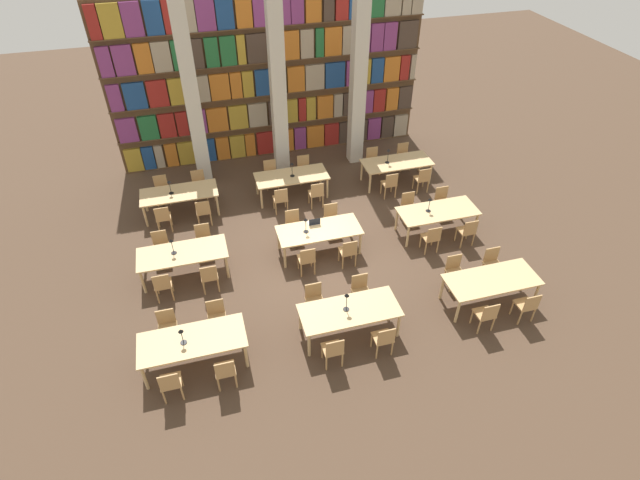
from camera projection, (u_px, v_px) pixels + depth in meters
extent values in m
plane|color=#4C3828|center=(317.00, 253.00, 13.88)|extent=(40.00, 40.00, 0.00)
cube|color=brown|center=(270.00, 78.00, 16.55)|extent=(10.49, 0.06, 5.50)
cube|color=brown|center=(275.00, 151.00, 18.28)|extent=(10.49, 0.35, 0.03)
cube|color=#B7932D|center=(134.00, 159.00, 16.98)|extent=(0.54, 0.20, 0.83)
cube|color=navy|center=(149.00, 157.00, 17.08)|extent=(0.38, 0.20, 0.83)
cube|color=tan|center=(160.00, 156.00, 17.15)|extent=(0.27, 0.20, 0.83)
cube|color=orange|center=(172.00, 154.00, 17.24)|extent=(0.39, 0.20, 0.83)
cube|color=#B7932D|center=(187.00, 152.00, 17.35)|extent=(0.58, 0.20, 0.83)
cube|color=navy|center=(206.00, 150.00, 17.48)|extent=(0.65, 0.20, 0.83)
cube|color=orange|center=(223.00, 148.00, 17.60)|extent=(0.44, 0.20, 0.83)
cube|color=#B7932D|center=(237.00, 146.00, 17.71)|extent=(0.50, 0.20, 0.83)
cube|color=orange|center=(250.00, 144.00, 17.80)|extent=(0.34, 0.20, 0.83)
cube|color=maroon|center=(267.00, 142.00, 17.93)|extent=(0.70, 0.20, 0.83)
cube|color=orange|center=(286.00, 140.00, 18.07)|extent=(0.54, 0.20, 0.83)
cube|color=#84387A|center=(300.00, 138.00, 18.18)|extent=(0.41, 0.20, 0.83)
cube|color=orange|center=(315.00, 136.00, 18.30)|extent=(0.63, 0.20, 0.83)
cube|color=maroon|center=(331.00, 134.00, 18.43)|extent=(0.54, 0.20, 0.83)
cube|color=#47382D|center=(345.00, 132.00, 18.54)|extent=(0.46, 0.20, 0.83)
cube|color=#47382D|center=(359.00, 130.00, 18.65)|extent=(0.58, 0.20, 0.83)
cube|color=#84387A|center=(374.00, 128.00, 18.77)|extent=(0.50, 0.20, 0.83)
cube|color=#47382D|center=(387.00, 126.00, 18.88)|extent=(0.46, 0.20, 0.83)
cube|color=tan|center=(400.00, 125.00, 18.99)|extent=(0.51, 0.20, 0.83)
cube|color=brown|center=(273.00, 124.00, 17.59)|extent=(10.49, 0.35, 0.03)
cube|color=#84387A|center=(127.00, 130.00, 16.29)|extent=(0.61, 0.20, 0.83)
cube|color=#236B38|center=(149.00, 127.00, 16.43)|extent=(0.58, 0.20, 0.83)
cube|color=maroon|center=(167.00, 125.00, 16.55)|extent=(0.52, 0.20, 0.83)
cube|color=maroon|center=(182.00, 123.00, 16.65)|extent=(0.36, 0.20, 0.83)
cube|color=#84387A|center=(198.00, 121.00, 16.76)|extent=(0.55, 0.20, 0.83)
cube|color=orange|center=(217.00, 119.00, 16.90)|extent=(0.67, 0.20, 0.83)
cube|color=#B7932D|center=(238.00, 117.00, 17.04)|extent=(0.62, 0.20, 0.83)
cube|color=tan|center=(258.00, 114.00, 17.18)|extent=(0.63, 0.20, 0.83)
cube|color=#47382D|center=(274.00, 112.00, 17.30)|extent=(0.41, 0.20, 0.83)
cube|color=#B7932D|center=(289.00, 111.00, 17.41)|extent=(0.55, 0.20, 0.83)
cube|color=maroon|center=(302.00, 109.00, 17.51)|extent=(0.26, 0.20, 0.83)
cube|color=#B7932D|center=(311.00, 108.00, 17.57)|extent=(0.32, 0.20, 0.83)
cube|color=orange|center=(325.00, 106.00, 17.68)|extent=(0.57, 0.20, 0.83)
cube|color=tan|center=(338.00, 105.00, 17.78)|extent=(0.32, 0.20, 0.83)
cube|color=#47382D|center=(348.00, 104.00, 17.86)|extent=(0.39, 0.20, 0.83)
cube|color=#84387A|center=(363.00, 102.00, 17.98)|extent=(0.69, 0.20, 0.83)
cube|color=maroon|center=(379.00, 100.00, 18.10)|extent=(0.43, 0.20, 0.83)
cube|color=orange|center=(392.00, 98.00, 18.21)|extent=(0.45, 0.20, 0.83)
cube|color=#47382D|center=(405.00, 97.00, 18.31)|extent=(0.51, 0.20, 0.83)
cube|color=brown|center=(271.00, 94.00, 16.89)|extent=(10.49, 0.35, 0.03)
cube|color=#84387A|center=(115.00, 98.00, 15.56)|extent=(0.40, 0.20, 0.86)
cube|color=navy|center=(135.00, 95.00, 15.69)|extent=(0.66, 0.20, 0.86)
cube|color=maroon|center=(158.00, 93.00, 15.83)|extent=(0.61, 0.20, 0.86)
cube|color=#B7932D|center=(178.00, 91.00, 15.96)|extent=(0.57, 0.20, 0.86)
cube|color=tan|center=(199.00, 89.00, 16.10)|extent=(0.65, 0.20, 0.86)
cube|color=orange|center=(220.00, 87.00, 16.24)|extent=(0.62, 0.20, 0.86)
cube|color=orange|center=(236.00, 85.00, 16.35)|extent=(0.36, 0.20, 0.86)
cube|color=#B7932D|center=(248.00, 84.00, 16.43)|extent=(0.36, 0.20, 0.86)
cube|color=navy|center=(265.00, 82.00, 16.54)|extent=(0.66, 0.20, 0.86)
cube|color=#236B38|center=(281.00, 80.00, 16.66)|extent=(0.32, 0.20, 0.86)
cube|color=orange|center=(296.00, 79.00, 16.76)|extent=(0.58, 0.20, 0.86)
cube|color=tan|center=(314.00, 77.00, 16.90)|extent=(0.65, 0.20, 0.86)
cube|color=navy|center=(335.00, 75.00, 17.04)|extent=(0.68, 0.20, 0.86)
cube|color=#84387A|center=(352.00, 73.00, 17.18)|extent=(0.45, 0.20, 0.86)
cube|color=#B7932D|center=(364.00, 71.00, 17.27)|extent=(0.40, 0.20, 0.86)
cube|color=navy|center=(377.00, 70.00, 17.36)|extent=(0.44, 0.20, 0.86)
cube|color=orange|center=(391.00, 69.00, 17.47)|extent=(0.57, 0.20, 0.86)
cube|color=maroon|center=(404.00, 67.00, 17.57)|extent=(0.33, 0.20, 0.86)
cube|color=tan|center=(412.00, 66.00, 17.64)|extent=(0.18, 0.20, 0.86)
cube|color=brown|center=(269.00, 61.00, 16.19)|extent=(10.49, 0.35, 0.03)
cube|color=#84387A|center=(105.00, 62.00, 14.85)|extent=(0.39, 0.20, 0.91)
cube|color=#84387A|center=(124.00, 60.00, 14.96)|extent=(0.57, 0.20, 0.91)
cube|color=orange|center=(144.00, 58.00, 15.08)|extent=(0.47, 0.20, 0.91)
cube|color=tan|center=(162.00, 56.00, 15.19)|extent=(0.54, 0.20, 0.91)
cube|color=#236B38|center=(180.00, 55.00, 15.30)|extent=(0.48, 0.20, 0.91)
cube|color=#47382D|center=(197.00, 53.00, 15.41)|extent=(0.38, 0.20, 0.91)
cube|color=#236B38|center=(212.00, 52.00, 15.50)|extent=(0.41, 0.20, 0.91)
cube|color=#236B38|center=(228.00, 50.00, 15.61)|extent=(0.48, 0.20, 0.91)
cube|color=#B7932D|center=(241.00, 49.00, 15.69)|extent=(0.25, 0.20, 0.91)
cube|color=#47382D|center=(256.00, 48.00, 15.79)|extent=(0.62, 0.20, 0.91)
cube|color=maroon|center=(274.00, 46.00, 15.91)|extent=(0.42, 0.20, 0.91)
cube|color=orange|center=(290.00, 45.00, 16.02)|extent=(0.58, 0.20, 0.91)
cube|color=tan|center=(307.00, 43.00, 16.13)|extent=(0.43, 0.20, 0.91)
cube|color=#236B38|center=(319.00, 42.00, 16.22)|extent=(0.27, 0.20, 0.91)
cube|color=orange|center=(333.00, 41.00, 16.31)|extent=(0.58, 0.20, 0.91)
cube|color=tan|center=(351.00, 39.00, 16.45)|extent=(0.63, 0.20, 0.91)
cube|color=#84387A|center=(365.00, 38.00, 16.55)|extent=(0.29, 0.20, 0.91)
cube|color=#84387A|center=(377.00, 37.00, 16.63)|extent=(0.43, 0.20, 0.91)
cube|color=#84387A|center=(390.00, 36.00, 16.73)|extent=(0.45, 0.20, 0.91)
cube|color=#47382D|center=(407.00, 34.00, 16.86)|extent=(0.68, 0.20, 0.91)
cube|color=brown|center=(267.00, 26.00, 15.50)|extent=(10.49, 0.35, 0.03)
cube|color=maroon|center=(93.00, 22.00, 14.13)|extent=(0.33, 0.20, 0.96)
cube|color=#B7932D|center=(111.00, 21.00, 14.23)|extent=(0.58, 0.20, 0.96)
cube|color=#84387A|center=(132.00, 19.00, 14.35)|extent=(0.54, 0.20, 0.96)
cube|color=navy|center=(153.00, 17.00, 14.47)|extent=(0.50, 0.20, 0.96)
cube|color=maroon|center=(171.00, 16.00, 14.58)|extent=(0.46, 0.20, 0.96)
cube|color=tan|center=(188.00, 15.00, 14.67)|extent=(0.42, 0.20, 0.96)
cube|color=#84387A|center=(205.00, 14.00, 14.78)|extent=(0.55, 0.20, 0.96)
cube|color=navy|center=(224.00, 12.00, 14.90)|extent=(0.52, 0.20, 0.96)
cube|color=orange|center=(243.00, 11.00, 15.02)|extent=(0.49, 0.20, 0.96)
cube|color=#84387A|center=(260.00, 9.00, 15.12)|extent=(0.44, 0.20, 0.96)
cube|color=#84387A|center=(279.00, 8.00, 15.24)|extent=(0.68, 0.20, 0.96)
cube|color=#84387A|center=(297.00, 7.00, 15.36)|extent=(0.40, 0.20, 0.96)
cube|color=orange|center=(313.00, 6.00, 15.46)|extent=(0.50, 0.20, 0.96)
cube|color=#47382D|center=(328.00, 4.00, 15.57)|extent=(0.34, 0.20, 0.96)
cube|color=maroon|center=(342.00, 3.00, 15.66)|extent=(0.42, 0.20, 0.96)
cube|color=navy|center=(359.00, 2.00, 15.78)|extent=(0.68, 0.20, 0.96)
cube|color=#236B38|center=(377.00, 1.00, 15.90)|extent=(0.47, 0.20, 0.96)
cube|color=tan|center=(393.00, 0.00, 16.01)|extent=(0.56, 0.20, 0.96)
cube|color=beige|center=(191.00, 95.00, 14.87)|extent=(0.45, 0.45, 6.00)
cube|color=beige|center=(278.00, 86.00, 15.42)|extent=(0.45, 0.45, 6.00)
cube|color=beige|center=(358.00, 77.00, 15.96)|extent=(0.45, 0.45, 6.00)
cube|color=tan|center=(192.00, 340.00, 10.55)|extent=(2.27, 0.98, 0.04)
cylinder|color=tan|center=(145.00, 378.00, 10.27)|extent=(0.07, 0.07, 0.72)
cylinder|color=tan|center=(246.00, 356.00, 10.70)|extent=(0.07, 0.07, 0.72)
cylinder|color=tan|center=(144.00, 348.00, 10.88)|extent=(0.07, 0.07, 0.72)
cylinder|color=tan|center=(240.00, 328.00, 11.31)|extent=(0.07, 0.07, 0.72)
cylinder|color=tan|center=(164.00, 383.00, 10.33)|extent=(0.04, 0.04, 0.44)
cylinder|color=tan|center=(181.00, 380.00, 10.41)|extent=(0.04, 0.04, 0.44)
cylinder|color=tan|center=(164.00, 397.00, 10.08)|extent=(0.04, 0.04, 0.44)
cylinder|color=tan|center=(182.00, 393.00, 10.15)|extent=(0.04, 0.04, 0.44)
cube|color=tan|center=(171.00, 381.00, 10.09)|extent=(0.42, 0.40, 0.04)
cube|color=tan|center=(169.00, 382.00, 9.81)|extent=(0.40, 0.03, 0.42)
cylinder|color=tan|center=(179.00, 340.00, 11.21)|extent=(0.04, 0.04, 0.44)
cylinder|color=tan|center=(162.00, 344.00, 11.14)|extent=(0.04, 0.04, 0.44)
cylinder|color=tan|center=(178.00, 329.00, 11.46)|extent=(0.04, 0.04, 0.44)
cylinder|color=tan|center=(162.00, 332.00, 11.39)|extent=(0.04, 0.04, 0.44)
cube|color=tan|center=(168.00, 329.00, 11.15)|extent=(0.42, 0.40, 0.04)
cube|color=tan|center=(166.00, 316.00, 11.14)|extent=(0.40, 0.03, 0.42)
cylinder|color=tan|center=(217.00, 372.00, 10.56)|extent=(0.04, 0.04, 0.44)
cylinder|color=tan|center=(234.00, 368.00, 10.63)|extent=(0.04, 0.04, 0.44)
cylinder|color=tan|center=(219.00, 385.00, 10.31)|extent=(0.04, 0.04, 0.44)
cylinder|color=tan|center=(236.00, 381.00, 10.38)|extent=(0.04, 0.04, 0.44)
cube|color=tan|center=(225.00, 369.00, 10.32)|extent=(0.42, 0.40, 0.04)
cube|color=tan|center=(225.00, 370.00, 10.04)|extent=(0.40, 0.03, 0.42)
cylinder|color=tan|center=(227.00, 330.00, 11.44)|extent=(0.04, 0.04, 0.44)
cylinder|color=tan|center=(212.00, 334.00, 11.36)|extent=(0.04, 0.04, 0.44)
cylinder|color=tan|center=(226.00, 320.00, 11.69)|extent=(0.04, 0.04, 0.44)
cylinder|color=tan|center=(210.00, 323.00, 11.62)|extent=(0.04, 0.04, 0.44)
cube|color=tan|center=(217.00, 319.00, 11.38)|extent=(0.42, 0.40, 0.04)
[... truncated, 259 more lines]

